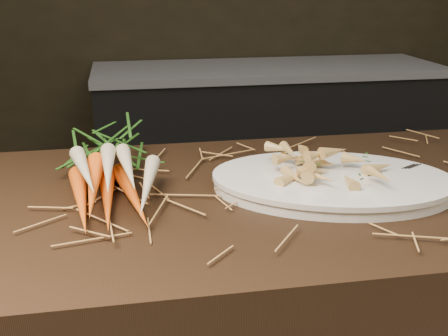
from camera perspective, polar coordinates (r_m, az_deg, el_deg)
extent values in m
cube|color=black|center=(3.09, 4.36, 2.24)|extent=(1.80, 0.60, 0.80)
cube|color=#99999E|center=(3.00, 4.56, 9.95)|extent=(1.82, 0.62, 0.04)
cone|color=#EB4B02|center=(1.02, -14.31, -3.20)|extent=(0.06, 0.28, 0.04)
cone|color=#EB4B02|center=(1.02, -11.77, -3.02)|extent=(0.04, 0.28, 0.04)
cone|color=#EB4B02|center=(1.02, -9.24, -2.83)|extent=(0.08, 0.28, 0.04)
cone|color=#EB4B02|center=(1.00, -13.13, -1.79)|extent=(0.04, 0.28, 0.04)
cone|color=beige|center=(1.01, -13.97, -0.30)|extent=(0.07, 0.26, 0.04)
cone|color=beige|center=(1.00, -11.69, -0.13)|extent=(0.03, 0.26, 0.04)
cone|color=beige|center=(1.01, -9.72, 0.01)|extent=(0.05, 0.26, 0.05)
cone|color=beige|center=(1.00, -7.79, -1.79)|extent=(0.07, 0.26, 0.03)
ellipsoid|color=#397422|center=(1.24, -12.21, 2.48)|extent=(0.18, 0.25, 0.09)
cube|color=silver|center=(1.11, 19.40, -1.50)|extent=(0.16, 0.10, 0.00)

